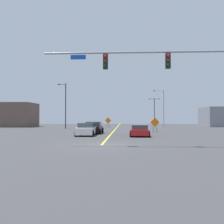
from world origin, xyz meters
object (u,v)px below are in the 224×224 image
at_px(construction_sign_right_lane, 155,123).
at_px(construction_sign_left_shoulder, 108,121).
at_px(traffic_signal_assembly, 167,70).
at_px(street_lamp_near_left, 65,104).
at_px(car_white_far, 86,129).
at_px(car_red_near, 140,131).
at_px(street_lamp_mid_right, 163,106).
at_px(car_black_mid, 94,128).
at_px(street_lamp_mid_left, 154,109).

xyz_separation_m(construction_sign_right_lane, construction_sign_left_shoulder, (-7.22, 14.26, 0.06)).
bearing_deg(construction_sign_right_lane, traffic_signal_assembly, -93.69).
distance_m(street_lamp_near_left, car_white_far, 18.10).
distance_m(construction_sign_left_shoulder, car_white_far, 20.50).
bearing_deg(car_white_far, construction_sign_left_shoulder, 87.12).
xyz_separation_m(traffic_signal_assembly, street_lamp_near_left, (-13.60, 26.30, -0.89)).
xyz_separation_m(traffic_signal_assembly, construction_sign_left_shoulder, (-6.19, 30.26, -3.99)).
xyz_separation_m(street_lamp_near_left, car_red_near, (12.19, -17.15, -3.84)).
height_order(street_lamp_mid_right, car_black_mid, street_lamp_mid_right).
height_order(street_lamp_near_left, car_white_far, street_lamp_near_left).
bearing_deg(street_lamp_mid_right, street_lamp_mid_left, 95.97).
xyz_separation_m(street_lamp_mid_left, car_black_mid, (-11.64, -35.09, -3.57)).
relative_size(construction_sign_right_lane, car_black_mid, 0.48).
bearing_deg(car_black_mid, car_red_near, -37.36).
xyz_separation_m(traffic_signal_assembly, construction_sign_right_lane, (1.03, 16.00, -4.05)).
bearing_deg(car_black_mid, construction_sign_left_shoulder, 87.73).
xyz_separation_m(street_lamp_near_left, street_lamp_mid_left, (18.37, 22.10, -0.18)).
height_order(traffic_signal_assembly, street_lamp_mid_right, street_lamp_mid_right).
xyz_separation_m(street_lamp_mid_left, construction_sign_left_shoulder, (-10.96, -18.15, -2.92)).
bearing_deg(street_lamp_mid_right, construction_sign_right_lane, -101.03).
bearing_deg(construction_sign_left_shoulder, construction_sign_right_lane, -63.15).
height_order(street_lamp_mid_left, car_white_far, street_lamp_mid_left).
bearing_deg(construction_sign_left_shoulder, street_lamp_near_left, -151.91).
height_order(street_lamp_mid_right, construction_sign_left_shoulder, street_lamp_mid_right).
bearing_deg(traffic_signal_assembly, construction_sign_left_shoulder, 101.55).
distance_m(street_lamp_near_left, construction_sign_left_shoulder, 8.95).
relative_size(street_lamp_mid_right, car_red_near, 1.79).
xyz_separation_m(street_lamp_mid_left, car_red_near, (-6.18, -39.25, -3.66)).
bearing_deg(traffic_signal_assembly, car_black_mid, 117.26).
relative_size(construction_sign_right_lane, construction_sign_left_shoulder, 0.97).
xyz_separation_m(construction_sign_right_lane, car_black_mid, (-7.89, -2.69, -0.59)).
distance_m(traffic_signal_assembly, construction_sign_left_shoulder, 31.14).
xyz_separation_m(street_lamp_mid_right, construction_sign_right_lane, (-4.64, -23.82, -3.36)).
relative_size(traffic_signal_assembly, car_red_near, 2.88).
relative_size(construction_sign_left_shoulder, car_white_far, 0.45).
height_order(street_lamp_mid_left, construction_sign_left_shoulder, street_lamp_mid_left).
distance_m(street_lamp_mid_left, car_red_near, 39.91).
relative_size(car_red_near, car_white_far, 1.01).
height_order(street_lamp_near_left, car_black_mid, street_lamp_near_left).
bearing_deg(street_lamp_mid_left, car_white_far, -107.25).
height_order(street_lamp_mid_right, car_white_far, street_lamp_mid_right).
bearing_deg(street_lamp_mid_left, street_lamp_near_left, -129.74).
bearing_deg(construction_sign_left_shoulder, car_red_near, -77.24).
xyz_separation_m(traffic_signal_assembly, car_red_near, (-1.41, 9.15, -4.73)).
distance_m(construction_sign_left_shoulder, car_red_near, 21.66).
xyz_separation_m(car_black_mid, car_white_far, (-0.36, -3.52, -0.01)).
relative_size(street_lamp_mid_right, construction_sign_right_lane, 4.15).
bearing_deg(traffic_signal_assembly, street_lamp_near_left, 117.34).
relative_size(street_lamp_mid_left, car_red_near, 1.54).
bearing_deg(street_lamp_near_left, car_white_far, -68.86).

